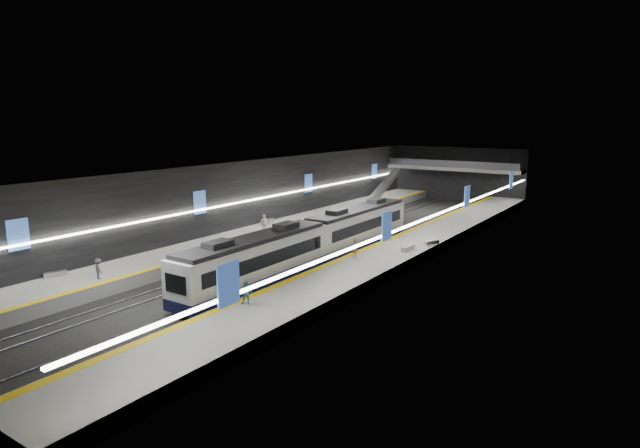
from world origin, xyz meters
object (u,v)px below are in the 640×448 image
Objects in this scene: bench_left_near at (55,274)px; bench_right_near at (408,248)px; train at (313,241)px; passenger_left_b at (99,269)px; passenger_right_b at (246,293)px; escalator at (386,184)px; bench_left_far at (268,222)px; passenger_right_a at (355,248)px; passenger_left_a at (264,224)px; bench_right_far at (431,242)px.

bench_left_near is 28.24m from bench_right_near.
train is at bearing -134.05° from bench_right_near.
passenger_right_b is at bearing -155.50° from passenger_left_b.
bench_left_far is at bearing -93.35° from escalator.
train is 13.07m from passenger_right_b.
escalator is 47.48m from passenger_left_b.
passenger_right_a is (14.80, -6.50, 0.52)m from bench_left_far.
passenger_right_b is 0.80× the size of passenger_left_a.
bench_right_near is at bearing 109.93° from passenger_left_a.
bench_right_far is (0.84, 3.28, -0.02)m from bench_right_near.
bench_left_far is 4.47m from passenger_left_a.
bench_left_far is (-11.47, 7.86, -0.95)m from train.
train is 8.45m from bench_right_near.
passenger_right_b is (3.62, -12.55, -0.43)m from train.
train is 19.68× the size of passenger_left_b.
bench_right_far is at bearing -7.69° from bench_left_far.
passenger_right_b is at bearing -77.47° from bench_right_far.
passenger_right_a is at bearing -119.96° from bench_right_near.
bench_left_near is 0.84× the size of passenger_left_a.
bench_left_far is (0.53, 23.80, 0.05)m from bench_left_near.
passenger_left_a is (3.07, 20.19, 0.76)m from bench_left_near.
escalator is (-10.00, 32.97, 0.70)m from train.
passenger_left_b is at bearing -102.50° from bench_right_far.
escalator is 28.75m from passenger_left_a.
bench_right_far is 8.47m from passenger_right_a.
passenger_right_b reaches higher than bench_left_far.
bench_left_near is 1.04× the size of passenger_right_b.
escalator is 31.74m from bench_right_near.
passenger_right_a is (13.33, -31.60, -1.14)m from escalator.
passenger_left_b is (3.20, 1.45, 0.57)m from bench_left_near.
train reaches higher than passenger_right_a.
bench_right_near is (16.16, -27.27, -1.69)m from escalator.
passenger_right_b is 1.00× the size of passenger_left_b.
bench_left_far is at bearing -155.09° from bench_right_far.
passenger_left_b is (-15.80, -23.46, 0.57)m from bench_right_far.
bench_right_near is at bearing -25.76° from passenger_right_a.
passenger_right_b reaches higher than bench_left_near.
passenger_left_b is at bearing 163.68° from passenger_right_b.
escalator is 5.24× the size of passenger_left_b.
escalator is 5.01× the size of bench_left_near.
bench_right_far is at bearing 52.06° from train.
bench_left_near is at bearing -126.98° from train.
passenger_left_a is at bearing 84.07° from passenger_right_a.
passenger_right_a is at bearing -34.85° from bench_left_far.
passenger_left_b reaches higher than bench_left_far.
bench_right_near is at bearing 70.43° from bench_left_near.
bench_right_near is at bearing 56.90° from passenger_right_b.
train is 13.94m from bench_left_far.
passenger_left_a is (1.07, -28.71, -0.95)m from escalator.
bench_left_near is (-2.00, -48.90, -1.70)m from escalator.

